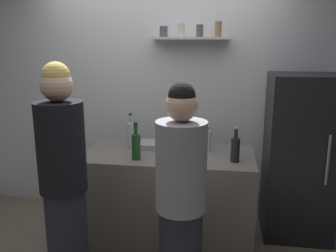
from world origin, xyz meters
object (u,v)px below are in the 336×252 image
wine_bottle_pale_glass (131,134)px  wine_bottle_dark_glass (235,149)px  refrigerator (299,157)px  wine_bottle_green_glass (136,146)px  baking_pan (157,145)px  person_blonde (64,184)px  water_bottle_plastic (206,140)px  utensil_holder (183,150)px  person_grey_hoodie (181,204)px

wine_bottle_pale_glass → wine_bottle_dark_glass: 1.01m
wine_bottle_pale_glass → wine_bottle_dark_glass: size_ratio=1.09×
refrigerator → wine_bottle_pale_glass: refrigerator is taller
refrigerator → wine_bottle_green_glass: (-1.46, -0.59, 0.22)m
baking_pan → wine_bottle_pale_glass: (-0.25, -0.01, 0.10)m
baking_pan → person_blonde: bearing=-119.4°
water_bottle_plastic → person_blonde: (-0.98, -0.89, -0.13)m
refrigerator → utensil_holder: (-1.07, -0.46, 0.16)m
baking_pan → wine_bottle_pale_glass: 0.27m
refrigerator → water_bottle_plastic: size_ratio=6.68×
wine_bottle_pale_glass → water_bottle_plastic: wine_bottle_pale_glass is taller
wine_bottle_green_glass → wine_bottle_dark_glass: bearing=4.5°
baking_pan → refrigerator: bearing=9.3°
wine_bottle_green_glass → person_grey_hoodie: size_ratio=0.20×
utensil_holder → person_blonde: 1.04m
refrigerator → wine_bottle_dark_glass: size_ratio=5.31×
water_bottle_plastic → refrigerator: bearing=16.2°
wine_bottle_pale_glass → water_bottle_plastic: bearing=-1.9°
wine_bottle_dark_glass → water_bottle_plastic: bearing=133.1°
person_grey_hoodie → water_bottle_plastic: bearing=-93.4°
baking_pan → utensil_holder: (0.27, -0.24, 0.04)m
water_bottle_plastic → person_grey_hoodie: (-0.12, -0.94, -0.19)m
water_bottle_plastic → wine_bottle_dark_glass: bearing=-46.9°
wine_bottle_pale_glass → person_blonde: size_ratio=0.19×
utensil_holder → water_bottle_plastic: water_bottle_plastic is taller
wine_bottle_pale_glass → refrigerator: bearing=8.3°
refrigerator → water_bottle_plastic: bearing=-163.8°
baking_pan → utensil_holder: size_ratio=1.51×
baking_pan → wine_bottle_dark_glass: (0.71, -0.30, 0.09)m
utensil_holder → wine_bottle_pale_glass: (-0.52, 0.23, 0.06)m
wine_bottle_pale_glass → wine_bottle_dark_glass: bearing=-16.8°
refrigerator → person_grey_hoodie: person_grey_hoodie is taller
utensil_holder → wine_bottle_green_glass: bearing=-161.5°
wine_bottle_dark_glass → baking_pan: bearing=156.9°
person_grey_hoodie → refrigerator: bearing=-126.0°
wine_bottle_green_glass → person_blonde: size_ratio=0.18×
wine_bottle_dark_glass → wine_bottle_green_glass: (-0.83, -0.06, 0.01)m
utensil_holder → water_bottle_plastic: 0.28m
wine_bottle_green_glass → water_bottle_plastic: (0.58, 0.33, -0.02)m
baking_pan → person_grey_hoodie: bearing=-70.9°
baking_pan → utensil_holder: bearing=-42.0°
water_bottle_plastic → utensil_holder: bearing=-133.3°
wine_bottle_dark_glass → water_bottle_plastic: size_ratio=1.26×
baking_pan → person_grey_hoodie: size_ratio=0.21×
wine_bottle_green_glass → person_grey_hoodie: bearing=-53.3°
wine_bottle_dark_glass → person_blonde: 1.38m
baking_pan → water_bottle_plastic: 0.47m
water_bottle_plastic → person_grey_hoodie: bearing=-97.3°
baking_pan → wine_bottle_pale_glass: size_ratio=1.05×
utensil_holder → person_blonde: bearing=-139.2°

